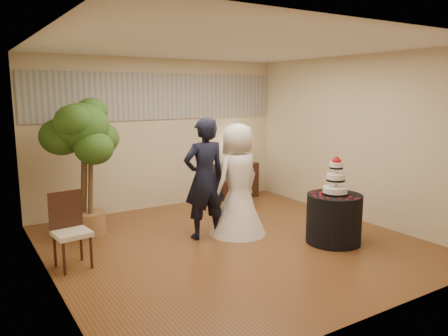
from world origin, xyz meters
TOP-DOWN VIEW (x-y plane):
  - floor at (0.00, 0.00)m, footprint 5.00×5.00m
  - ceiling at (0.00, 0.00)m, footprint 5.00×5.00m
  - wall_back at (0.00, 2.50)m, footprint 5.00×0.06m
  - wall_front at (0.00, -2.50)m, footprint 5.00×0.06m
  - wall_left at (-2.50, 0.00)m, footprint 0.06×5.00m
  - wall_right at (2.50, 0.00)m, footprint 0.06×5.00m
  - mural_border at (0.00, 2.48)m, footprint 4.90×0.02m
  - groom at (-0.21, 0.45)m, footprint 0.68×0.46m
  - bride at (0.32, 0.34)m, footprint 1.07×1.07m
  - cake_table at (1.27, -0.75)m, footprint 1.05×1.05m
  - wedding_cake at (1.27, -0.75)m, footprint 0.36×0.36m
  - console at (1.60, 2.30)m, footprint 0.88×0.40m
  - table_lamp at (1.60, 2.30)m, footprint 0.33×0.33m
  - ficus_tree at (-1.71, 1.49)m, footprint 1.08×1.08m
  - side_chair at (-2.19, 0.32)m, footprint 0.49×0.50m

SIDE VIEW (x-z plane):
  - floor at x=0.00m, z-range 0.00..0.00m
  - cake_table at x=1.27m, z-range 0.00..0.72m
  - console at x=1.60m, z-range 0.00..0.73m
  - side_chair at x=-2.19m, z-range 0.00..0.95m
  - bride at x=0.32m, z-range 0.00..1.72m
  - groom at x=-0.21m, z-range 0.00..1.82m
  - wedding_cake at x=1.27m, z-range 0.72..1.28m
  - table_lamp at x=1.60m, z-range 0.73..1.31m
  - ficus_tree at x=-1.71m, z-range 0.00..2.14m
  - wall_back at x=0.00m, z-range 0.00..2.80m
  - wall_front at x=0.00m, z-range 0.00..2.80m
  - wall_left at x=-2.50m, z-range 0.00..2.80m
  - wall_right at x=2.50m, z-range 0.00..2.80m
  - mural_border at x=0.00m, z-range 1.68..2.52m
  - ceiling at x=0.00m, z-range 2.80..2.80m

